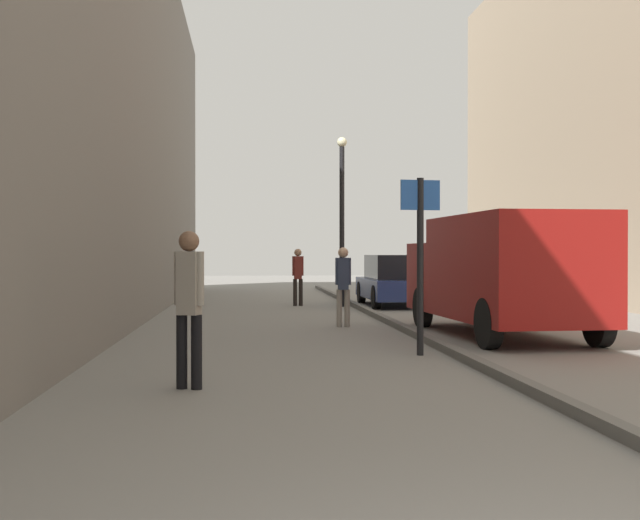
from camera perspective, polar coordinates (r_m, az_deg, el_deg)
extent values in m
plane|color=gray|center=(14.82, 0.39, -5.32)|extent=(80.00, 80.00, 0.00)
cube|color=slate|center=(15.62, -20.65, 13.25)|extent=(3.77, 40.00, 9.92)
cube|color=#615F5B|center=(15.05, 6.41, -5.01)|extent=(0.16, 40.00, 0.12)
cylinder|color=black|center=(23.08, -1.36, -2.30)|extent=(0.11, 0.11, 0.76)
cylinder|color=black|center=(23.06, -1.77, -2.30)|extent=(0.11, 0.11, 0.76)
cube|color=maroon|center=(23.05, -1.56, -0.54)|extent=(0.22, 0.18, 0.65)
cylinder|color=maroon|center=(23.06, -1.28, -0.42)|extent=(0.09, 0.09, 0.55)
cylinder|color=maroon|center=(23.04, -1.85, -0.42)|extent=(0.09, 0.09, 0.55)
sphere|color=#9E755B|center=(23.04, -1.57, 0.53)|extent=(0.21, 0.21, 0.21)
cylinder|color=black|center=(9.11, -9.70, -6.38)|extent=(0.12, 0.12, 0.82)
cylinder|color=black|center=(9.04, -8.68, -6.43)|extent=(0.12, 0.12, 0.82)
cube|color=gray|center=(9.02, -9.20, -1.62)|extent=(0.28, 0.26, 0.70)
cylinder|color=gray|center=(9.07, -9.93, -1.28)|extent=(0.10, 0.10, 0.59)
cylinder|color=gray|center=(8.97, -8.47, -1.30)|extent=(0.10, 0.10, 0.59)
sphere|color=brown|center=(9.01, -9.20, 1.32)|extent=(0.23, 0.23, 0.23)
cylinder|color=gray|center=(16.47, 1.36, -3.41)|extent=(0.11, 0.11, 0.76)
cylinder|color=gray|center=(16.49, 1.92, -3.41)|extent=(0.11, 0.11, 0.76)
cube|color=#2D3851|center=(16.45, 1.64, -0.97)|extent=(0.22, 0.19, 0.65)
cylinder|color=#2D3851|center=(16.44, 1.24, -0.80)|extent=(0.09, 0.09, 0.55)
cylinder|color=#2D3851|center=(16.45, 2.04, -0.80)|extent=(0.09, 0.09, 0.55)
sphere|color=tan|center=(16.44, 1.64, 0.52)|extent=(0.21, 0.21, 0.21)
cube|color=maroon|center=(14.39, 13.49, -0.53)|extent=(2.23, 4.04, 1.82)
cube|color=maroon|center=(16.98, 10.08, -1.14)|extent=(2.11, 1.64, 1.36)
cube|color=black|center=(17.48, 9.53, -0.11)|extent=(1.70, 0.13, 0.60)
cylinder|color=black|center=(16.59, 7.24, -3.32)|extent=(0.26, 0.81, 0.80)
cylinder|color=black|center=(17.17, 13.14, -3.20)|extent=(0.26, 0.81, 0.80)
cylinder|color=black|center=(12.92, 11.78, -4.40)|extent=(0.26, 0.81, 0.80)
cylinder|color=black|center=(13.65, 19.04, -4.16)|extent=(0.26, 0.81, 0.80)
cube|color=navy|center=(23.29, 5.42, -2.00)|extent=(1.81, 4.20, 0.55)
cube|color=black|center=(23.27, 5.42, -0.48)|extent=(1.52, 2.52, 0.68)
cylinder|color=black|center=(24.57, 2.93, -2.27)|extent=(0.20, 0.64, 0.64)
cylinder|color=black|center=(24.85, 6.68, -2.25)|extent=(0.20, 0.64, 0.64)
cylinder|color=black|center=(21.75, 3.98, -2.63)|extent=(0.20, 0.64, 0.64)
cylinder|color=black|center=(22.07, 8.19, -2.59)|extent=(0.20, 0.64, 0.64)
cylinder|color=black|center=(11.95, 7.07, -0.47)|extent=(0.10, 0.10, 2.60)
cube|color=#2659B2|center=(11.97, 7.07, 4.56)|extent=(0.60, 0.11, 0.44)
cylinder|color=black|center=(22.76, 1.55, 2.37)|extent=(0.14, 0.14, 4.50)
sphere|color=beige|center=(22.96, 1.56, 8.29)|extent=(0.28, 0.28, 0.28)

